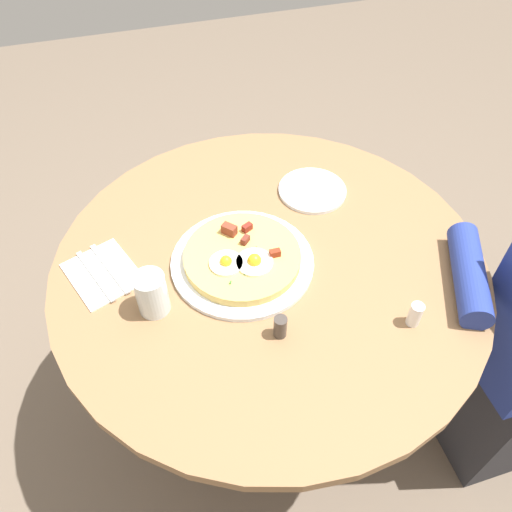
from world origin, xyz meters
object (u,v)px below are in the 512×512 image
Objects in this scene: water_glass at (152,294)px; pepper_shaker at (280,327)px; knife at (110,268)px; bread_plate at (312,190)px; dining_table at (268,304)px; pizza_plate at (242,262)px; fork at (95,276)px; breakfast_pizza at (242,257)px; salt_shaker at (415,314)px.

water_glass is 1.88× the size of pepper_shaker.
bread_plate is at bearing 81.62° from knife.
dining_table is at bearing -167.72° from water_glass.
bread_plate is (-0.25, -0.19, -0.00)m from pizza_plate.
fork is 3.28× the size of pepper_shaker.
water_glass is at bearing 22.31° from fork.
breakfast_pizza is at bearing -83.90° from pepper_shaker.
pepper_shaker reaches higher than bread_plate.
bread_plate is at bearing -132.70° from dining_table.
dining_table is 0.44m from fork.
pepper_shaker is at bearing 149.33° from water_glass.
knife is 0.43m from pepper_shaker.
knife is 0.69m from salt_shaker.
knife reaches higher than dining_table.
breakfast_pizza is at bearing 37.77° from bread_plate.
salt_shaker is at bearing 159.42° from water_glass.
bread_plate is (-0.25, -0.19, -0.02)m from breakfast_pizza.
pizza_plate is 6.09× the size of pepper_shaker.
pepper_shaker is (0.28, -0.05, -0.00)m from salt_shaker.
fork is at bearing 13.19° from bread_plate.
fork is (0.33, -0.06, -0.02)m from breakfast_pizza.
salt_shaker is (-0.60, 0.33, 0.02)m from knife.
pizza_plate is 1.86× the size of knife.
fork is at bearing -9.30° from pizza_plate.
pizza_plate is 0.31m from knife.
water_glass is at bearing -30.67° from pepper_shaker.
bread_plate is at bearing -142.37° from pizza_plate.
breakfast_pizza is at bearing 56.02° from knife.
pizza_plate is 1.86× the size of fork.
water_glass reaches higher than knife.
dining_table is 0.37m from water_glass.
breakfast_pizza is at bearing -162.57° from water_glass.
dining_table is 0.41m from knife.
bread_plate reaches higher than fork.
knife is at bearing 90.00° from fork.
salt_shaker reaches higher than pepper_shaker.
breakfast_pizza is at bearing -6.04° from dining_table.
bread_plate is 1.01× the size of fork.
breakfast_pizza is 0.40m from salt_shaker.
pepper_shaker is (-0.36, 0.27, 0.02)m from fork.
pizza_plate is 0.21m from pepper_shaker.
water_glass reaches higher than dining_table.
dining_table is 5.70× the size of knife.
bread_plate is 1.76× the size of water_glass.
bread_plate is 0.56m from knife.
pizza_plate is 0.02m from breakfast_pizza.
dining_table is 0.19m from pizza_plate.
knife is 3.28× the size of pepper_shaker.
water_glass is at bearing 17.69° from pizza_plate.
pizza_plate is 0.23m from water_glass.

